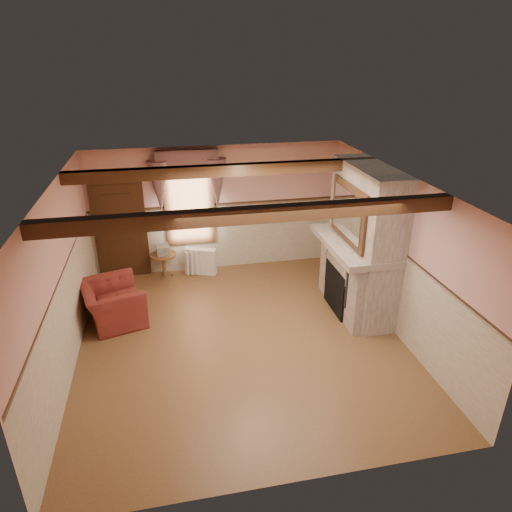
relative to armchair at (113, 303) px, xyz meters
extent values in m
cube|color=brown|center=(2.20, -1.03, -0.38)|extent=(5.50, 6.00, 0.01)
cube|color=silver|center=(2.20, -1.03, 2.42)|extent=(5.50, 6.00, 0.01)
cube|color=#DEA39A|center=(2.20, 1.97, 1.02)|extent=(5.50, 0.02, 2.80)
cube|color=#DEA39A|center=(2.20, -4.03, 1.02)|extent=(5.50, 0.02, 2.80)
cube|color=#DEA39A|center=(-0.55, -1.03, 1.02)|extent=(0.02, 6.00, 2.80)
cube|color=#DEA39A|center=(4.95, -1.03, 1.02)|extent=(0.02, 6.00, 2.80)
cube|color=black|center=(4.20, -0.43, 0.07)|extent=(0.20, 0.95, 0.90)
imported|color=maroon|center=(0.00, 0.00, 0.00)|extent=(1.29, 1.39, 0.75)
cylinder|color=brown|center=(0.95, 1.67, -0.10)|extent=(0.66, 0.66, 0.55)
cube|color=#B7AD8C|center=(0.95, 1.68, 0.27)|extent=(0.28, 0.34, 0.20)
cube|color=white|center=(1.75, 1.67, -0.08)|extent=(0.72, 0.41, 0.60)
imported|color=brown|center=(4.44, -0.54, 1.08)|extent=(0.34, 0.34, 0.08)
cube|color=black|center=(4.44, 0.07, 1.14)|extent=(0.14, 0.24, 0.20)
cylinder|color=gold|center=(4.44, -0.14, 1.18)|extent=(0.11, 0.11, 0.28)
cylinder|color=maroon|center=(4.44, -1.14, 1.12)|extent=(0.06, 0.06, 0.16)
cylinder|color=gold|center=(4.44, -0.93, 1.10)|extent=(0.06, 0.06, 0.12)
cube|color=gray|center=(4.62, -0.43, 1.02)|extent=(0.85, 2.00, 2.80)
cube|color=gray|center=(4.44, -0.43, 0.98)|extent=(1.05, 2.05, 0.12)
cube|color=silver|center=(4.26, -0.43, 1.59)|extent=(0.06, 1.44, 1.04)
cube|color=black|center=(0.10, 1.91, 0.67)|extent=(1.10, 0.10, 2.10)
cube|color=white|center=(1.60, 1.94, 1.27)|extent=(1.06, 0.08, 2.02)
cube|color=gray|center=(1.60, 1.85, 1.87)|extent=(1.30, 0.14, 1.40)
cube|color=black|center=(2.20, -2.23, 2.32)|extent=(5.50, 0.18, 0.20)
cube|color=black|center=(2.20, 0.17, 2.32)|extent=(5.50, 0.18, 0.20)
camera|label=1|loc=(1.12, -7.63, 4.24)|focal=32.00mm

